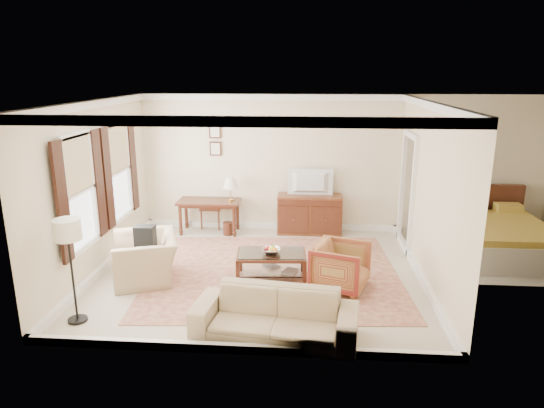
# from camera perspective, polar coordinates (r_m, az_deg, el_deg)

# --- Properties ---
(room_shell) EXTENTS (5.51, 5.01, 2.91)m
(room_shell) POSITION_cam_1_polar(r_m,az_deg,el_deg) (7.78, -1.66, 8.86)
(room_shell) COLOR beige
(room_shell) RESTS_ON ground
(annex_bedroom) EXTENTS (3.00, 2.70, 2.90)m
(annex_bedroom) POSITION_cam_1_polar(r_m,az_deg,el_deg) (10.03, 25.70, -3.67)
(annex_bedroom) COLOR beige
(annex_bedroom) RESTS_ON ground
(window_front) EXTENTS (0.12, 1.56, 1.80)m
(window_front) POSITION_cam_1_polar(r_m,az_deg,el_deg) (8.02, -21.71, 1.28)
(window_front) COLOR #CCB284
(window_front) RESTS_ON room_shell
(window_rear) EXTENTS (0.12, 1.56, 1.80)m
(window_rear) POSITION_cam_1_polar(r_m,az_deg,el_deg) (9.45, -17.56, 3.67)
(window_rear) COLOR #CCB284
(window_rear) RESTS_ON room_shell
(doorway) EXTENTS (0.10, 1.12, 2.25)m
(doorway) POSITION_cam_1_polar(r_m,az_deg,el_deg) (9.65, 15.60, 1.16)
(doorway) COLOR white
(doorway) RESTS_ON room_shell
(rug) EXTENTS (4.46, 3.90, 0.01)m
(rug) POSITION_cam_1_polar(r_m,az_deg,el_deg) (8.41, 0.16, -8.07)
(rug) COLOR maroon
(rug) RESTS_ON room_shell
(writing_desk) EXTENTS (1.30, 0.65, 0.71)m
(writing_desk) POSITION_cam_1_polar(r_m,az_deg,el_deg) (10.36, -7.42, -0.17)
(writing_desk) COLOR #492215
(writing_desk) RESTS_ON room_shell
(desk_chair) EXTENTS (0.54, 0.54, 1.05)m
(desk_chair) POSITION_cam_1_polar(r_m,az_deg,el_deg) (10.71, -7.14, -0.04)
(desk_chair) COLOR brown
(desk_chair) RESTS_ON room_shell
(desk_lamp) EXTENTS (0.32, 0.32, 0.50)m
(desk_lamp) POSITION_cam_1_polar(r_m,az_deg,el_deg) (10.18, -4.89, 1.73)
(desk_lamp) COLOR silver
(desk_lamp) RESTS_ON writing_desk
(framed_prints) EXTENTS (0.25, 0.04, 0.68)m
(framed_prints) POSITION_cam_1_polar(r_m,az_deg,el_deg) (10.44, -6.69, 7.52)
(framed_prints) COLOR #492215
(framed_prints) RESTS_ON room_shell
(sideboard) EXTENTS (1.35, 0.52, 0.83)m
(sideboard) POSITION_cam_1_polar(r_m,az_deg,el_deg) (10.32, 4.43, -1.19)
(sideboard) COLOR brown
(sideboard) RESTS_ON room_shell
(tv) EXTENTS (0.90, 0.52, 0.12)m
(tv) POSITION_cam_1_polar(r_m,az_deg,el_deg) (10.09, 4.54, 3.50)
(tv) COLOR black
(tv) RESTS_ON sideboard
(coffee_table) EXTENTS (1.17, 0.74, 0.48)m
(coffee_table) POSITION_cam_1_polar(r_m,az_deg,el_deg) (8.03, -0.07, -6.46)
(coffee_table) COLOR #492215
(coffee_table) RESTS_ON room_shell
(fruit_bowl) EXTENTS (0.42, 0.42, 0.10)m
(fruit_bowl) POSITION_cam_1_polar(r_m,az_deg,el_deg) (7.96, -0.07, -5.41)
(fruit_bowl) COLOR silver
(fruit_bowl) RESTS_ON coffee_table
(book_a) EXTENTS (0.24, 0.20, 0.38)m
(book_a) POSITION_cam_1_polar(r_m,az_deg,el_deg) (8.16, -0.71, -7.47)
(book_a) COLOR brown
(book_a) RESTS_ON coffee_table
(book_b) EXTENTS (0.27, 0.13, 0.38)m
(book_b) POSITION_cam_1_polar(r_m,az_deg,el_deg) (8.07, 1.45, -7.77)
(book_b) COLOR brown
(book_b) RESTS_ON coffee_table
(striped_armchair) EXTENTS (0.98, 1.01, 0.83)m
(striped_armchair) POSITION_cam_1_polar(r_m,az_deg,el_deg) (7.76, 8.08, -7.04)
(striped_armchair) COLOR maroon
(striped_armchair) RESTS_ON room_shell
(club_armchair) EXTENTS (1.09, 1.33, 1.00)m
(club_armchair) POSITION_cam_1_polar(r_m,az_deg,el_deg) (8.26, -14.69, -5.34)
(club_armchair) COLOR tan
(club_armchair) RESTS_ON room_shell
(backpack) EXTENTS (0.32, 0.38, 0.40)m
(backpack) POSITION_cam_1_polar(r_m,az_deg,el_deg) (8.18, -14.70, -3.68)
(backpack) COLOR black
(backpack) RESTS_ON club_armchair
(sofa) EXTENTS (2.17, 0.88, 0.83)m
(sofa) POSITION_cam_1_polar(r_m,az_deg,el_deg) (6.37, 0.36, -12.13)
(sofa) COLOR tan
(sofa) RESTS_ON room_shell
(floor_lamp) EXTENTS (0.36, 0.36, 1.48)m
(floor_lamp) POSITION_cam_1_polar(r_m,az_deg,el_deg) (6.97, -22.88, -3.63)
(floor_lamp) COLOR black
(floor_lamp) RESTS_ON room_shell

